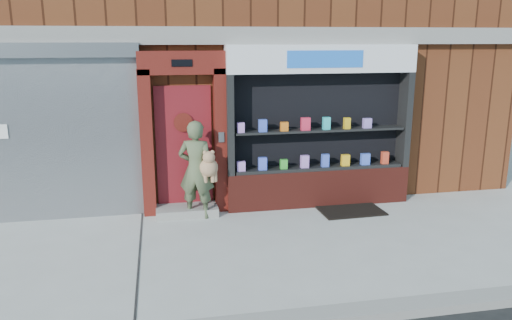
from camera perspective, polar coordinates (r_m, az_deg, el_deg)
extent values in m
plane|color=#9E9E99|center=(7.68, -1.40, -10.12)|extent=(80.00, 80.00, 0.00)
cube|color=#532513|center=(13.01, -6.23, 17.61)|extent=(12.00, 8.00, 8.00)
cube|color=gray|center=(8.92, -3.69, 14.00)|extent=(12.00, 0.16, 0.30)
cube|color=gray|center=(9.21, -22.38, 2.02)|extent=(3.00, 0.10, 2.80)
cube|color=slate|center=(8.99, -23.34, 11.47)|extent=(3.10, 0.30, 0.24)
cube|color=#50120D|center=(8.97, -12.36, 1.81)|extent=(0.22, 0.28, 2.60)
cube|color=#50120D|center=(9.03, -4.09, 2.18)|extent=(0.22, 0.28, 2.60)
cube|color=#50120D|center=(8.80, -8.52, 10.95)|extent=(1.50, 0.28, 0.40)
cube|color=black|center=(8.65, -8.47, 10.91)|extent=(0.35, 0.01, 0.12)
cube|color=maroon|center=(9.11, -8.22, 1.52)|extent=(1.00, 0.06, 2.20)
cylinder|color=black|center=(8.98, -8.31, 4.27)|extent=(0.28, 0.02, 0.28)
cylinder|color=#50120D|center=(8.97, -8.30, 4.26)|extent=(0.34, 0.02, 0.34)
cube|color=gray|center=(9.15, -7.89, -5.73)|extent=(1.10, 0.55, 0.15)
cube|color=slate|center=(8.87, -3.98, 2.62)|extent=(0.10, 0.02, 0.18)
cube|color=maroon|center=(9.61, 7.09, -3.03)|extent=(3.50, 0.40, 0.70)
cube|color=black|center=(8.94, -3.05, 4.03)|extent=(0.12, 0.40, 1.80)
cube|color=black|center=(9.99, 16.58, 4.50)|extent=(0.12, 0.40, 1.80)
cube|color=black|center=(9.50, 6.96, 4.52)|extent=(3.30, 0.03, 1.80)
cube|color=black|center=(9.50, 7.15, -0.84)|extent=(3.20, 0.36, 0.06)
cube|color=black|center=(9.35, 7.28, 3.43)|extent=(3.20, 0.36, 0.04)
cube|color=white|center=(9.21, 7.53, 11.41)|extent=(3.50, 0.40, 0.50)
cube|color=blue|center=(9.02, 7.95, 11.35)|extent=(1.40, 0.01, 0.30)
cube|color=#BE81E8|center=(9.05, -1.73, -0.72)|extent=(0.15, 0.09, 0.17)
cube|color=#445CE7|center=(9.11, 0.75, -0.42)|extent=(0.15, 0.09, 0.23)
cube|color=green|center=(9.21, 3.19, -0.47)|extent=(0.13, 0.09, 0.18)
cube|color=#B27ADC|center=(9.31, 5.58, -0.18)|extent=(0.15, 0.09, 0.24)
cube|color=blue|center=(9.43, 7.91, -0.05)|extent=(0.13, 0.09, 0.24)
cube|color=yellow|center=(9.57, 10.17, -0.01)|extent=(0.15, 0.09, 0.21)
cube|color=#4164DD|center=(9.72, 12.37, 0.10)|extent=(0.17, 0.09, 0.22)
cube|color=red|center=(9.88, 14.51, 0.26)|extent=(0.13, 0.09, 0.23)
cube|color=#BC7CDF|center=(8.90, -1.76, 3.72)|extent=(0.13, 0.09, 0.18)
cube|color=blue|center=(8.97, 0.77, 3.95)|extent=(0.15, 0.09, 0.22)
cube|color=orange|center=(9.06, 3.25, 3.84)|extent=(0.14, 0.09, 0.16)
cube|color=#DD2746|center=(9.16, 5.68, 4.13)|extent=(0.17, 0.09, 0.23)
cube|color=#26BBC1|center=(9.29, 8.05, 4.17)|extent=(0.13, 0.09, 0.23)
cube|color=gold|center=(9.43, 10.35, 4.16)|extent=(0.11, 0.09, 0.21)
cube|color=#9374D2|center=(9.58, 12.58, 4.13)|extent=(0.15, 0.09, 0.18)
imported|color=#4A5739|center=(8.79, -6.84, -1.09)|extent=(0.74, 0.61, 1.74)
sphere|color=#A07450|center=(8.69, -5.42, -0.86)|extent=(0.32, 0.32, 0.32)
sphere|color=#A07450|center=(8.60, -5.41, 0.30)|extent=(0.22, 0.22, 0.22)
sphere|color=#A07450|center=(8.57, -5.85, 0.85)|extent=(0.08, 0.08, 0.08)
sphere|color=#A07450|center=(8.58, -4.99, 0.89)|extent=(0.08, 0.08, 0.08)
cylinder|color=#A07450|center=(8.73, -6.10, -1.92)|extent=(0.08, 0.08, 0.19)
cylinder|color=#A07450|center=(8.75, -4.69, -1.85)|extent=(0.08, 0.08, 0.19)
cylinder|color=#A07450|center=(8.71, -5.80, -1.94)|extent=(0.08, 0.08, 0.19)
cylinder|color=#A07450|center=(8.72, -4.96, -1.90)|extent=(0.08, 0.08, 0.19)
cube|color=black|center=(9.44, 10.70, -5.63)|extent=(1.17, 0.84, 0.03)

